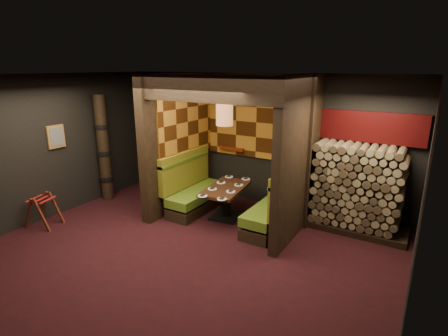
% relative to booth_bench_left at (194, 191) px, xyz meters
% --- Properties ---
extents(floor, '(6.50, 5.50, 0.02)m').
position_rel_booth_bench_left_xyz_m(floor, '(0.96, -1.65, -0.41)').
color(floor, black).
rests_on(floor, ground).
extents(ceiling, '(6.50, 5.50, 0.02)m').
position_rel_booth_bench_left_xyz_m(ceiling, '(0.96, -1.65, 2.46)').
color(ceiling, black).
rests_on(ceiling, ground).
extents(wall_back, '(6.50, 0.02, 2.85)m').
position_rel_booth_bench_left_xyz_m(wall_back, '(0.96, 1.11, 1.02)').
color(wall_back, black).
rests_on(wall_back, ground).
extents(wall_left, '(0.02, 5.50, 2.85)m').
position_rel_booth_bench_left_xyz_m(wall_left, '(-2.30, -1.65, 1.02)').
color(wall_left, black).
rests_on(wall_left, ground).
extents(wall_right, '(0.02, 5.50, 2.85)m').
position_rel_booth_bench_left_xyz_m(wall_right, '(4.22, -1.65, 1.02)').
color(wall_right, black).
rests_on(wall_right, ground).
extents(partition_left, '(0.20, 2.20, 2.85)m').
position_rel_booth_bench_left_xyz_m(partition_left, '(-0.39, -0.00, 1.02)').
color(partition_left, black).
rests_on(partition_left, floor).
extents(partition_right, '(0.15, 2.10, 2.85)m').
position_rel_booth_bench_left_xyz_m(partition_right, '(2.26, 0.05, 1.02)').
color(partition_right, black).
rests_on(partition_right, floor).
extents(header_beam, '(2.85, 0.18, 0.44)m').
position_rel_booth_bench_left_xyz_m(header_beam, '(0.94, -0.95, 2.23)').
color(header_beam, black).
rests_on(header_beam, partition_left).
extents(tapa_back_panel, '(2.40, 0.06, 1.55)m').
position_rel_booth_bench_left_xyz_m(tapa_back_panel, '(0.94, 1.06, 1.42)').
color(tapa_back_panel, '#A96B1E').
rests_on(tapa_back_panel, wall_back).
extents(tapa_side_panel, '(0.04, 1.85, 1.45)m').
position_rel_booth_bench_left_xyz_m(tapa_side_panel, '(-0.27, 0.17, 1.45)').
color(tapa_side_panel, '#A96B1E').
rests_on(tapa_side_panel, partition_left).
extents(lacquer_shelf, '(0.60, 0.12, 0.07)m').
position_rel_booth_bench_left_xyz_m(lacquer_shelf, '(0.36, 1.00, 0.78)').
color(lacquer_shelf, '#631D0B').
rests_on(lacquer_shelf, wall_back).
extents(booth_bench_left, '(0.68, 1.60, 1.14)m').
position_rel_booth_bench_left_xyz_m(booth_bench_left, '(0.00, 0.00, 0.00)').
color(booth_bench_left, black).
rests_on(booth_bench_left, floor).
extents(booth_bench_right, '(0.68, 1.60, 1.14)m').
position_rel_booth_bench_left_xyz_m(booth_bench_right, '(1.89, 0.00, 0.00)').
color(booth_bench_right, black).
rests_on(booth_bench_right, floor).
extents(dining_table, '(0.84, 1.33, 0.66)m').
position_rel_booth_bench_left_xyz_m(dining_table, '(0.82, -0.05, 0.03)').
color(dining_table, black).
rests_on(dining_table, floor).
extents(place_settings, '(0.74, 1.50, 0.03)m').
position_rel_booth_bench_left_xyz_m(place_settings, '(0.82, -0.05, 0.27)').
color(place_settings, white).
rests_on(place_settings, dining_table).
extents(pendant_lamp, '(0.32, 0.32, 0.95)m').
position_rel_booth_bench_left_xyz_m(pendant_lamp, '(0.82, -0.10, 1.73)').
color(pendant_lamp, '#A15D33').
rests_on(pendant_lamp, ceiling).
extents(framed_picture, '(0.05, 0.36, 0.46)m').
position_rel_booth_bench_left_xyz_m(framed_picture, '(-2.25, -1.55, 1.22)').
color(framed_picture, olive).
rests_on(framed_picture, wall_left).
extents(luggage_rack, '(0.71, 0.58, 0.67)m').
position_rel_booth_bench_left_xyz_m(luggage_rack, '(-2.01, -2.19, -0.07)').
color(luggage_rack, '#4D1E12').
rests_on(luggage_rack, floor).
extents(totem_column, '(0.31, 0.31, 2.40)m').
position_rel_booth_bench_left_xyz_m(totem_column, '(-2.09, -0.55, 0.79)').
color(totem_column, black).
rests_on(totem_column, floor).
extents(firewood_stack, '(1.73, 0.70, 1.64)m').
position_rel_booth_bench_left_xyz_m(firewood_stack, '(3.25, 0.70, 0.42)').
color(firewood_stack, black).
rests_on(firewood_stack, floor).
extents(mosaic_header, '(1.83, 0.10, 0.56)m').
position_rel_booth_bench_left_xyz_m(mosaic_header, '(3.25, 1.03, 1.52)').
color(mosaic_header, maroon).
rests_on(mosaic_header, wall_back).
extents(bay_front_post, '(0.08, 0.08, 2.85)m').
position_rel_booth_bench_left_xyz_m(bay_front_post, '(2.35, 0.31, 1.02)').
color(bay_front_post, black).
rests_on(bay_front_post, floor).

